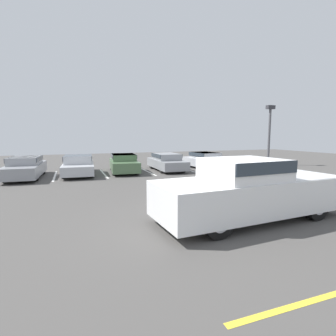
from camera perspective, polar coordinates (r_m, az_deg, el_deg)
The scene contains 13 objects.
ground_plane at distance 7.97m, azimuth 8.46°, elevation -11.50°, with size 60.00×60.00×0.00m, color #4C4947.
stall_stripe_b at distance 17.72m, azimuth -23.41°, elevation -1.60°, with size 0.12×4.26×0.01m, color white.
stall_stripe_c at distance 17.81m, azimuth -13.82°, elevation -1.17°, with size 0.12×4.26×0.01m, color white.
stall_stripe_d at distance 18.39m, azimuth -4.58°, elevation -0.72°, with size 0.12×4.26×0.01m, color white.
stall_stripe_e at distance 19.41m, azimuth 3.89°, elevation -0.29°, with size 0.12×4.26×0.01m, color white.
stall_stripe_f at distance 20.81m, azimuth 11.37°, elevation 0.09°, with size 0.12×4.26×0.01m, color white.
pickup_truck at distance 8.29m, azimuth 17.62°, elevation -4.44°, with size 6.03×2.43×1.86m.
parked_sedan_a at distance 17.67m, azimuth -28.61°, elevation 0.24°, with size 1.97×4.79×1.25m.
parked_sedan_b at distance 17.77m, azimuth -18.93°, elevation 0.77°, with size 2.10×4.80×1.24m.
parked_sedan_c at distance 18.16m, azimuth -9.62°, elevation 1.15°, with size 2.12×4.42×1.23m.
parked_sedan_d at distance 18.86m, azimuth -0.32°, elevation 1.47°, with size 1.84×4.43×1.21m.
parked_sedan_e at distance 20.07m, azimuth 8.07°, elevation 1.74°, with size 2.05×4.33×1.21m.
light_post at distance 23.57m, azimuth 21.22°, elevation 8.03°, with size 0.70×0.36×4.95m.
Camera 1 is at (-3.70, -6.59, 2.56)m, focal length 28.00 mm.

